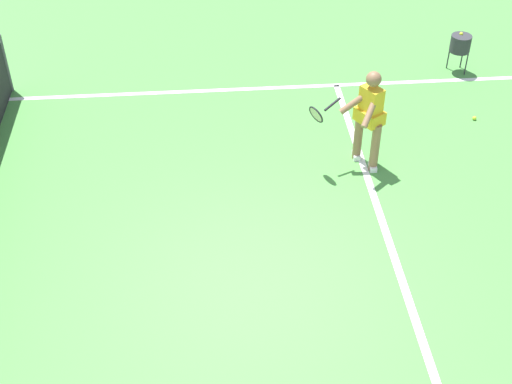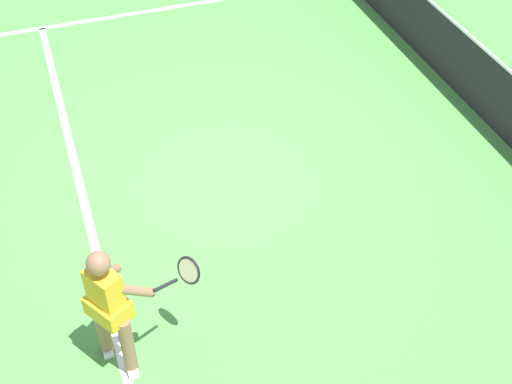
% 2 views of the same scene
% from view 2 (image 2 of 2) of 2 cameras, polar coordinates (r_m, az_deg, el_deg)
% --- Properties ---
extents(ground_plane, '(27.62, 27.62, 0.00)m').
position_cam_2_polar(ground_plane, '(9.07, -2.47, 1.39)').
color(ground_plane, '#4C9342').
extents(service_line_marking, '(9.35, 0.10, 0.01)m').
position_cam_2_polar(service_line_marking, '(8.87, -13.74, -1.15)').
color(service_line_marking, white).
rests_on(service_line_marking, ground).
extents(sideline_left_marking, '(0.10, 19.24, 0.01)m').
position_cam_2_polar(sideline_left_marking, '(12.88, -8.89, 14.32)').
color(sideline_left_marking, white).
rests_on(sideline_left_marking, ground).
extents(court_net, '(10.03, 0.08, 1.06)m').
position_cam_2_polar(court_net, '(10.29, 18.44, 7.99)').
color(court_net, '#4C4C51').
rests_on(court_net, ground).
extents(tennis_player, '(0.68, 1.14, 1.55)m').
position_cam_2_polar(tennis_player, '(6.63, -11.69, -9.02)').
color(tennis_player, '#8C6647').
rests_on(tennis_player, ground).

